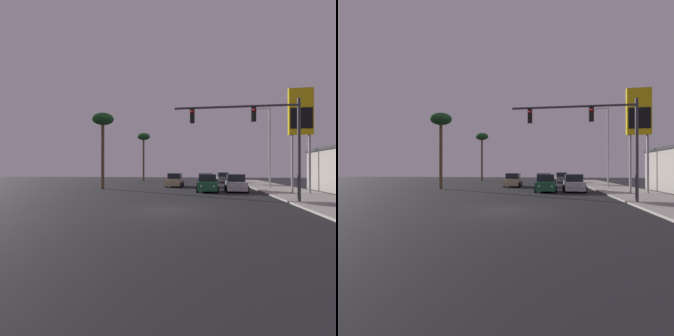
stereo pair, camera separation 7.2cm
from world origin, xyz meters
The scene contains 12 objects.
ground_plane centered at (0.00, 0.00, 0.00)m, with size 120.00×120.00×0.00m, color black.
sidewalk_right centered at (9.50, 10.00, 0.06)m, with size 5.00×60.00×0.12m.
car_silver centered at (4.70, 12.52, 0.76)m, with size 2.04×4.34×1.68m.
car_tan centered at (-1.99, 18.97, 0.76)m, with size 2.04×4.34×1.68m.
car_green centered at (1.98, 12.09, 0.76)m, with size 2.04×4.32×1.68m.
car_grey centered at (4.57, 30.16, 0.76)m, with size 2.04×4.34×1.68m.
car_blue centered at (1.79, 18.94, 0.76)m, with size 2.04×4.32×1.68m.
traffic_light_mast centered at (5.33, 3.92, 4.76)m, with size 7.97×0.36×6.50m.
street_lamp centered at (8.76, 16.99, 5.12)m, with size 1.74×0.24×9.00m.
gas_station_sign centered at (9.90, 10.29, 6.62)m, with size 2.00×0.42×9.00m.
palm_tree_far centered at (-9.67, 34.00, 7.81)m, with size 2.40×2.40×8.98m.
palm_tree_near centered at (-9.44, 14.00, 7.29)m, with size 2.40×2.40×8.40m.
Camera 1 is at (1.85, -13.52, 2.10)m, focal length 28.00 mm.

